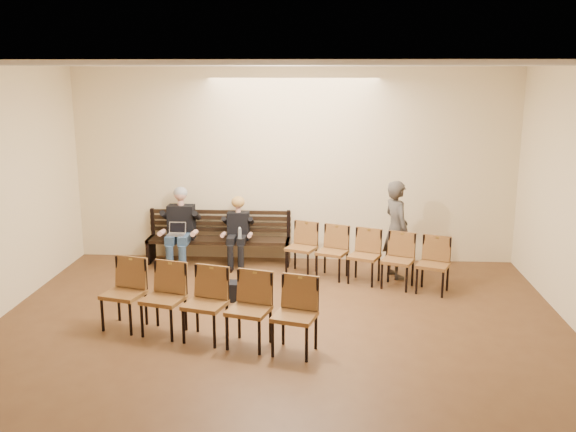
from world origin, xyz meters
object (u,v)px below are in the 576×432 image
Objects in this scene: water_bottle at (240,240)px; bag at (230,291)px; bench at (219,251)px; seated_woman at (238,235)px; passerby at (396,222)px; chair_row_back at (205,305)px; chair_row_front at (364,257)px; laptop at (176,237)px; seated_man at (180,226)px.

water_bottle is 1.54m from bag.
bench is at bearing 136.97° from water_bottle.
passerby is at bearing -9.89° from seated_woman.
chair_row_back is at bearing -90.85° from water_bottle.
chair_row_front reaches higher than water_bottle.
laptop is 0.10× the size of chair_row_back.
bag is (0.50, -1.91, -0.08)m from bench.
chair_row_front is (-0.54, -0.34, -0.51)m from passerby.
bench is 8.64× the size of laptop.
chair_row_front is (2.09, 0.96, 0.30)m from bag.
seated_woman is 0.38× the size of chair_row_back.
passerby reaches higher than water_bottle.
seated_woman is at bearing 105.84° from chair_row_back.
chair_row_front is (2.21, -0.82, -0.11)m from seated_woman.
bench is 6.64× the size of bag.
seated_woman is 2.36m from chair_row_front.
seated_man is 3.58× the size of bag.
passerby is at bearing -7.92° from laptop.
laptop is 3.22m from chair_row_back.
seated_man is 1.27× the size of seated_woman.
chair_row_back is at bearing -71.84° from seated_man.
seated_man is 0.51× the size of chair_row_front.
water_bottle is at bearing 63.31° from passerby.
seated_woman reaches higher than water_bottle.
seated_man reaches higher than chair_row_front.
bench is at bearing 56.29° from passerby.
seated_woman is at bearing 8.35° from laptop.
seated_man is at bearing 123.37° from chair_row_back.
seated_woman is 1.09m from laptop.
passerby is (3.12, -0.60, 0.73)m from bench.
bag is at bearing -85.96° from seated_woman.
chair_row_front is (3.25, -0.82, -0.26)m from seated_man.
laptop is at bearing -168.53° from chair_row_front.
bench is at bearing 104.59° from bag.
seated_man reaches higher than bench.
seated_man is at bearing 164.96° from water_bottle.
seated_man reaches higher than bag.
chair_row_front is at bearing 63.54° from chair_row_back.
chair_row_front reaches higher than bench.
seated_woman is (0.37, -0.12, 0.33)m from bench.
seated_man is (-0.67, -0.12, 0.48)m from bench.
laptop reaches higher than bench.
passerby is (3.79, -0.48, 0.25)m from seated_man.
seated_woman reaches higher than chair_row_front.
bag is 0.21× the size of passerby.
chair_row_back is (0.04, -3.27, -0.07)m from seated_woman.
chair_row_back is (-0.04, -2.97, -0.07)m from water_bottle.
seated_woman is at bearing 57.28° from passerby.
seated_man is 0.74× the size of passerby.
seated_man is at bearing -169.79° from bench.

